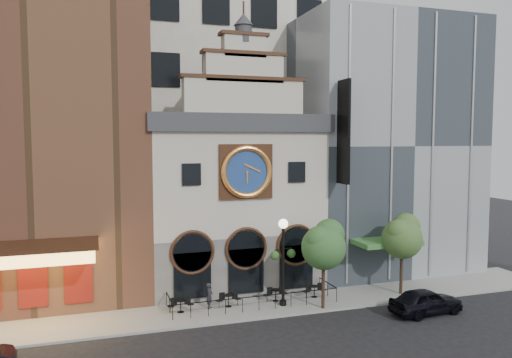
{
  "coord_description": "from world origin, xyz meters",
  "views": [
    {
      "loc": [
        -9.46,
        -27.19,
        10.66
      ],
      "look_at": [
        1.37,
        6.0,
        7.88
      ],
      "focal_mm": 35.0,
      "sensor_mm": 36.0,
      "label": 1
    }
  ],
  "objects_px": {
    "bistro_2": "(276,294)",
    "tree_right": "(402,235)",
    "lamppost": "(283,252)",
    "car_right": "(426,301)",
    "pedestrian": "(210,296)",
    "bistro_0": "(181,305)",
    "tree_left": "(324,244)",
    "bistro_1": "(228,299)",
    "bistro_3": "(314,290)"
  },
  "relations": [
    {
      "from": "bistro_2",
      "to": "tree_right",
      "type": "bearing_deg",
      "value": -7.32
    },
    {
      "from": "bistro_2",
      "to": "lamppost",
      "type": "height_order",
      "value": "lamppost"
    },
    {
      "from": "bistro_2",
      "to": "tree_right",
      "type": "relative_size",
      "value": 0.29
    },
    {
      "from": "lamppost",
      "to": "tree_right",
      "type": "distance_m",
      "value": 8.6
    },
    {
      "from": "car_right",
      "to": "lamppost",
      "type": "distance_m",
      "value": 9.18
    },
    {
      "from": "car_right",
      "to": "pedestrian",
      "type": "bearing_deg",
      "value": 64.73
    },
    {
      "from": "bistro_0",
      "to": "lamppost",
      "type": "relative_size",
      "value": 0.29
    },
    {
      "from": "bistro_2",
      "to": "tree_left",
      "type": "bearing_deg",
      "value": -41.94
    },
    {
      "from": "tree_left",
      "to": "tree_right",
      "type": "relative_size",
      "value": 1.01
    },
    {
      "from": "bistro_1",
      "to": "bistro_3",
      "type": "xyz_separation_m",
      "value": [
        5.94,
        0.06,
        0.0
      ]
    },
    {
      "from": "car_right",
      "to": "lamppost",
      "type": "height_order",
      "value": "lamppost"
    },
    {
      "from": "tree_left",
      "to": "tree_right",
      "type": "height_order",
      "value": "tree_left"
    },
    {
      "from": "bistro_2",
      "to": "bistro_3",
      "type": "distance_m",
      "value": 2.73
    },
    {
      "from": "tree_right",
      "to": "pedestrian",
      "type": "bearing_deg",
      "value": 175.25
    },
    {
      "from": "bistro_0",
      "to": "bistro_1",
      "type": "xyz_separation_m",
      "value": [
        3.03,
        0.09,
        0.0
      ]
    },
    {
      "from": "pedestrian",
      "to": "bistro_0",
      "type": "bearing_deg",
      "value": 122.13
    },
    {
      "from": "bistro_0",
      "to": "tree_left",
      "type": "xyz_separation_m",
      "value": [
        8.63,
        -1.95,
        3.6
      ]
    },
    {
      "from": "car_right",
      "to": "tree_left",
      "type": "bearing_deg",
      "value": 60.88
    },
    {
      "from": "bistro_0",
      "to": "bistro_3",
      "type": "xyz_separation_m",
      "value": [
        8.97,
        0.15,
        0.0
      ]
    },
    {
      "from": "bistro_1",
      "to": "pedestrian",
      "type": "relative_size",
      "value": 0.99
    },
    {
      "from": "bistro_0",
      "to": "tree_right",
      "type": "bearing_deg",
      "value": -3.53
    },
    {
      "from": "bistro_0",
      "to": "bistro_3",
      "type": "bearing_deg",
      "value": 0.96
    },
    {
      "from": "bistro_2",
      "to": "pedestrian",
      "type": "height_order",
      "value": "pedestrian"
    },
    {
      "from": "bistro_2",
      "to": "pedestrian",
      "type": "distance_m",
      "value": 4.42
    },
    {
      "from": "bistro_3",
      "to": "tree_left",
      "type": "height_order",
      "value": "tree_left"
    },
    {
      "from": "bistro_2",
      "to": "bistro_3",
      "type": "height_order",
      "value": "same"
    },
    {
      "from": "pedestrian",
      "to": "tree_right",
      "type": "distance_m",
      "value": 13.57
    },
    {
      "from": "lamppost",
      "to": "tree_left",
      "type": "bearing_deg",
      "value": -39.57
    },
    {
      "from": "bistro_0",
      "to": "pedestrian",
      "type": "distance_m",
      "value": 1.88
    },
    {
      "from": "bistro_3",
      "to": "pedestrian",
      "type": "distance_m",
      "value": 7.14
    },
    {
      "from": "car_right",
      "to": "bistro_2",
      "type": "bearing_deg",
      "value": 54.96
    },
    {
      "from": "bistro_1",
      "to": "car_right",
      "type": "relative_size",
      "value": 0.34
    },
    {
      "from": "bistro_1",
      "to": "car_right",
      "type": "distance_m",
      "value": 12.15
    },
    {
      "from": "bistro_3",
      "to": "tree_left",
      "type": "xyz_separation_m",
      "value": [
        -0.34,
        -2.1,
        3.6
      ]
    },
    {
      "from": "bistro_0",
      "to": "car_right",
      "type": "relative_size",
      "value": 0.34
    },
    {
      "from": "tree_right",
      "to": "bistro_1",
      "type": "bearing_deg",
      "value": 175.15
    },
    {
      "from": "pedestrian",
      "to": "lamppost",
      "type": "relative_size",
      "value": 0.29
    },
    {
      "from": "tree_right",
      "to": "bistro_3",
      "type": "bearing_deg",
      "value": 169.85
    },
    {
      "from": "pedestrian",
      "to": "lamppost",
      "type": "xyz_separation_m",
      "value": [
        4.56,
        -0.88,
        2.62
      ]
    },
    {
      "from": "lamppost",
      "to": "tree_left",
      "type": "relative_size",
      "value": 1.0
    },
    {
      "from": "pedestrian",
      "to": "car_right",
      "type": "bearing_deg",
      "value": -83.74
    },
    {
      "from": "car_right",
      "to": "bistro_3",
      "type": "bearing_deg",
      "value": 44.01
    },
    {
      "from": "bistro_1",
      "to": "bistro_2",
      "type": "relative_size",
      "value": 1.0
    },
    {
      "from": "bistro_2",
      "to": "car_right",
      "type": "relative_size",
      "value": 0.34
    },
    {
      "from": "bistro_0",
      "to": "bistro_2",
      "type": "distance_m",
      "value": 6.25
    },
    {
      "from": "tree_right",
      "to": "lamppost",
      "type": "bearing_deg",
      "value": 178.55
    },
    {
      "from": "pedestrian",
      "to": "tree_left",
      "type": "relative_size",
      "value": 0.29
    },
    {
      "from": "bistro_0",
      "to": "tree_right",
      "type": "height_order",
      "value": "tree_right"
    },
    {
      "from": "bistro_1",
      "to": "tree_right",
      "type": "height_order",
      "value": "tree_right"
    },
    {
      "from": "bistro_3",
      "to": "car_right",
      "type": "height_order",
      "value": "car_right"
    }
  ]
}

